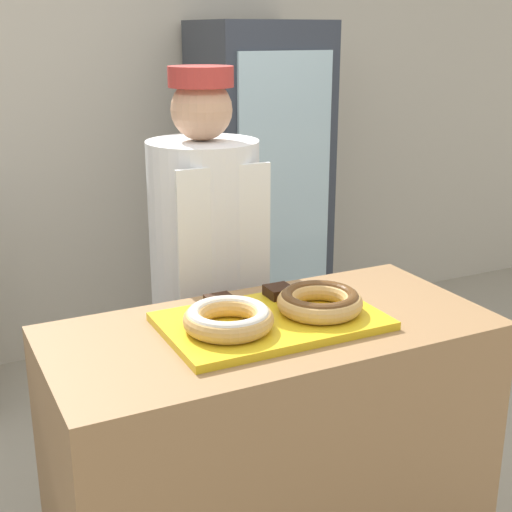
% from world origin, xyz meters
% --- Properties ---
extents(wall_back, '(8.00, 0.06, 2.70)m').
position_xyz_m(wall_back, '(0.00, 2.13, 1.35)').
color(wall_back, beige).
rests_on(wall_back, ground_plane).
extents(display_counter, '(1.29, 0.62, 0.93)m').
position_xyz_m(display_counter, '(0.00, 0.00, 0.47)').
color(display_counter, '#997047').
rests_on(display_counter, ground_plane).
extents(serving_tray, '(0.62, 0.39, 0.02)m').
position_xyz_m(serving_tray, '(0.00, 0.00, 0.94)').
color(serving_tray, yellow).
rests_on(serving_tray, display_counter).
extents(donut_light_glaze, '(0.25, 0.25, 0.06)m').
position_xyz_m(donut_light_glaze, '(-0.15, -0.02, 0.99)').
color(donut_light_glaze, tan).
rests_on(donut_light_glaze, serving_tray).
extents(donut_chocolate_glaze, '(0.25, 0.25, 0.06)m').
position_xyz_m(donut_chocolate_glaze, '(0.15, -0.02, 0.99)').
color(donut_chocolate_glaze, tan).
rests_on(donut_chocolate_glaze, serving_tray).
extents(brownie_back_left, '(0.08, 0.08, 0.03)m').
position_xyz_m(brownie_back_left, '(-0.10, 0.14, 0.97)').
color(brownie_back_left, black).
rests_on(brownie_back_left, serving_tray).
extents(brownie_back_right, '(0.08, 0.08, 0.03)m').
position_xyz_m(brownie_back_right, '(0.10, 0.14, 0.97)').
color(brownie_back_right, black).
rests_on(brownie_back_right, serving_tray).
extents(baker_person, '(0.40, 0.40, 1.63)m').
position_xyz_m(baker_person, '(0.05, 0.61, 0.85)').
color(baker_person, '#4C4C51').
rests_on(baker_person, ground_plane).
extents(beverage_fridge, '(0.63, 0.59, 1.79)m').
position_xyz_m(beverage_fridge, '(0.84, 1.76, 0.90)').
color(beverage_fridge, '#333842').
rests_on(beverage_fridge, ground_plane).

